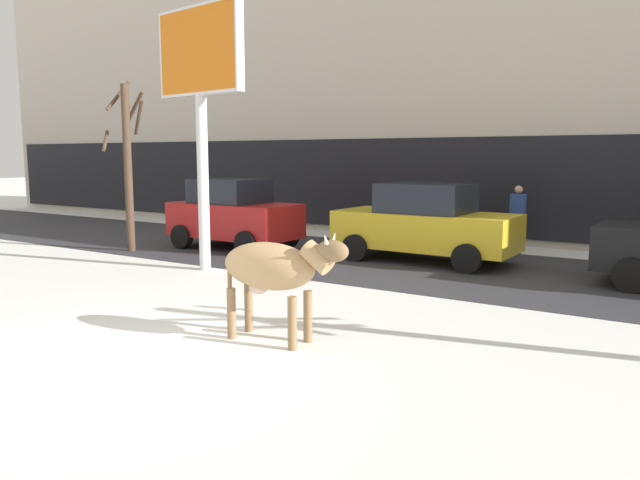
{
  "coord_description": "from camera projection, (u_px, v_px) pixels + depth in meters",
  "views": [
    {
      "loc": [
        5.82,
        -4.76,
        2.48
      ],
      "look_at": [
        0.47,
        3.54,
        1.1
      ],
      "focal_mm": 33.97,
      "sensor_mm": 36.0,
      "label": 1
    }
  ],
  "objects": [
    {
      "name": "car_red_hatchback",
      "position": [
        234.0,
        214.0,
        16.21
      ],
      "size": [
        3.53,
        1.98,
        1.86
      ],
      "color": "red",
      "rests_on": "ground"
    },
    {
      "name": "ground_plane",
      "position": [
        132.0,
        359.0,
        7.43
      ],
      "size": [
        120.0,
        120.0,
        0.0
      ],
      "primitive_type": "plane",
      "color": "white"
    },
    {
      "name": "cow_tan",
      "position": [
        273.0,
        269.0,
        8.03
      ],
      "size": [
        1.91,
        0.67,
        1.54
      ],
      "color": "tan",
      "rests_on": "ground"
    },
    {
      "name": "car_yellow_sedan",
      "position": [
        425.0,
        223.0,
        14.19
      ],
      "size": [
        4.23,
        2.04,
        1.84
      ],
      "color": "gold",
      "rests_on": "ground"
    },
    {
      "name": "building_facade",
      "position": [
        506.0,
        28.0,
        19.15
      ],
      "size": [
        44.0,
        6.1,
        13.0
      ],
      "color": "beige",
      "rests_on": "ground"
    },
    {
      "name": "pedestrian_by_cars",
      "position": [
        451.0,
        216.0,
        16.25
      ],
      "size": [
        0.36,
        0.24,
        1.73
      ],
      "color": "#282833",
      "rests_on": "ground"
    },
    {
      "name": "bare_tree_right_lot",
      "position": [
        127.0,
        160.0,
        15.55
      ],
      "size": [
        1.26,
        1.26,
        4.4
      ],
      "color": "#4C3828",
      "rests_on": "ground"
    },
    {
      "name": "road_strip",
      "position": [
        405.0,
        263.0,
        14.01
      ],
      "size": [
        60.0,
        5.6,
        0.01
      ],
      "primitive_type": "cube",
      "color": "#333338",
      "rests_on": "ground"
    },
    {
      "name": "billboard",
      "position": [
        200.0,
        67.0,
        12.65
      ],
      "size": [
        2.52,
        0.54,
        5.56
      ],
      "color": "silver",
      "rests_on": "ground"
    },
    {
      "name": "pedestrian_near_billboard",
      "position": [
        517.0,
        219.0,
        15.3
      ],
      "size": [
        0.36,
        0.24,
        1.73
      ],
      "color": "#282833",
      "rests_on": "ground"
    }
  ]
}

